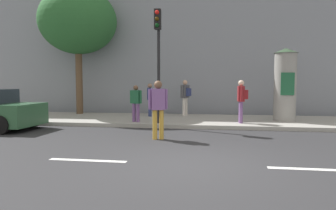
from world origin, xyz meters
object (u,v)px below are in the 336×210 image
(pedestrian_tallest, at_px, (185,94))
(traffic_light, at_px, (158,48))
(pedestrian_in_light_jacket, at_px, (242,98))
(pedestrian_near_pole, at_px, (136,101))
(poster_column, at_px, (285,84))
(pedestrian_in_red_top, at_px, (150,97))
(pedestrian_in_dark_shirt, at_px, (158,104))
(street_tree, at_px, (78,21))

(pedestrian_tallest, bearing_deg, traffic_light, -104.83)
(traffic_light, xyz_separation_m, pedestrian_in_light_jacket, (3.19, 0.67, -1.91))
(pedestrian_near_pole, xyz_separation_m, pedestrian_tallest, (1.76, 2.53, 0.17))
(poster_column, bearing_deg, traffic_light, -162.11)
(traffic_light, bearing_deg, pedestrian_in_red_top, 108.92)
(pedestrian_near_pole, bearing_deg, pedestrian_in_red_top, 86.18)
(poster_column, xyz_separation_m, pedestrian_in_dark_shirt, (-4.56, -4.05, -0.58))
(traffic_light, xyz_separation_m, poster_column, (5.00, 1.61, -1.40))
(pedestrian_in_light_jacket, bearing_deg, pedestrian_tallest, 136.88)
(poster_column, xyz_separation_m, pedestrian_near_pole, (-5.99, -1.22, -0.66))
(street_tree, distance_m, pedestrian_tallest, 6.46)
(pedestrian_in_dark_shirt, relative_size, pedestrian_near_pole, 1.22)
(traffic_light, bearing_deg, pedestrian_tallest, 75.17)
(pedestrian_in_light_jacket, distance_m, pedestrian_tallest, 3.30)
(traffic_light, distance_m, pedestrian_in_light_jacket, 3.78)
(pedestrian_in_dark_shirt, bearing_deg, pedestrian_near_pole, 116.77)
(street_tree, relative_size, pedestrian_in_red_top, 4.07)
(poster_column, bearing_deg, pedestrian_tallest, 162.74)
(traffic_light, height_order, pedestrian_in_red_top, traffic_light)
(pedestrian_in_dark_shirt, xyz_separation_m, pedestrian_tallest, (0.34, 5.36, 0.09))
(pedestrian_in_red_top, distance_m, pedestrian_tallest, 1.69)
(pedestrian_in_dark_shirt, relative_size, pedestrian_in_red_top, 1.17)
(pedestrian_in_dark_shirt, bearing_deg, street_tree, 132.34)
(street_tree, bearing_deg, pedestrian_in_dark_shirt, -47.66)
(poster_column, xyz_separation_m, pedestrian_in_red_top, (-5.85, 0.86, -0.61))
(poster_column, height_order, street_tree, street_tree)
(traffic_light, xyz_separation_m, street_tree, (-4.61, 3.11, 1.69))
(pedestrian_in_light_jacket, height_order, pedestrian_tallest, pedestrian_tallest)
(street_tree, bearing_deg, pedestrian_in_red_top, -9.58)
(street_tree, xyz_separation_m, pedestrian_in_red_top, (3.76, -0.63, -3.70))
(pedestrian_in_dark_shirt, height_order, pedestrian_in_light_jacket, pedestrian_in_light_jacket)
(poster_column, bearing_deg, pedestrian_in_dark_shirt, -138.43)
(pedestrian_near_pole, height_order, pedestrian_in_red_top, pedestrian_in_red_top)
(poster_column, height_order, pedestrian_in_light_jacket, poster_column)
(pedestrian_tallest, bearing_deg, pedestrian_in_light_jacket, -43.12)
(poster_column, distance_m, pedestrian_in_dark_shirt, 6.13)
(pedestrian_in_light_jacket, relative_size, pedestrian_tallest, 0.99)
(street_tree, bearing_deg, pedestrian_tallest, -1.89)
(traffic_light, relative_size, pedestrian_near_pole, 2.93)
(pedestrian_in_red_top, bearing_deg, pedestrian_in_light_jacket, -24.06)
(pedestrian_in_dark_shirt, xyz_separation_m, pedestrian_near_pole, (-1.43, 2.83, -0.08))
(pedestrian_in_dark_shirt, height_order, pedestrian_tallest, pedestrian_tallest)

